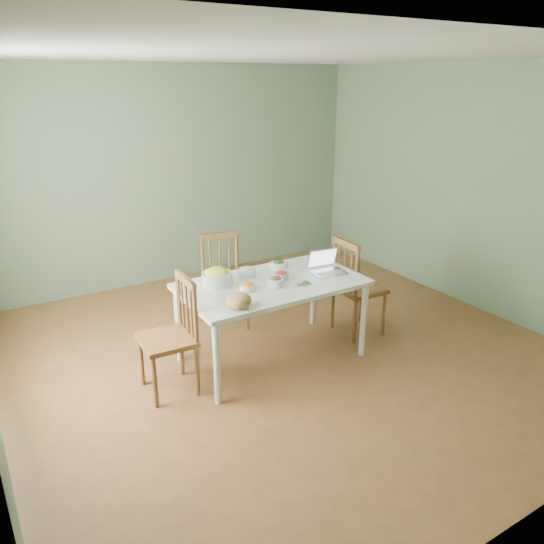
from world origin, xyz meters
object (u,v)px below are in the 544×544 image
chair_far (225,283)px  bowl_squash (217,277)px  dining_table (272,321)px  bread_boule (238,300)px  chair_right (359,286)px  laptop (330,263)px  chair_left (167,337)px

chair_far → bowl_squash: bearing=-108.3°
dining_table → bread_boule: bread_boule is taller
chair_right → laptop: chair_right is taller
laptop → chair_right: bearing=18.8°
chair_far → bread_boule: (-0.46, -1.19, 0.35)m
bread_boule → bowl_squash: bearing=82.4°
chair_right → dining_table: bearing=93.8°
chair_left → bowl_squash: chair_left is taller
dining_table → laptop: 0.77m
chair_left → bread_boule: chair_left is taller
bread_boule → chair_left: bearing=147.5°
chair_right → bread_boule: chair_right is taller
chair_left → bowl_squash: (0.58, 0.22, 0.35)m
bread_boule → dining_table: bearing=32.8°
dining_table → bread_boule: (-0.52, -0.34, 0.46)m
bread_boule → laptop: bearing=12.7°
chair_left → bread_boule: bearing=59.8°
chair_left → laptop: 1.67m
chair_right → bowl_squash: chair_right is taller
chair_far → bread_boule: size_ratio=4.77×
chair_far → chair_right: (1.12, -0.85, 0.02)m
dining_table → laptop: laptop is taller
bread_boule → laptop: (1.11, 0.25, 0.04)m
chair_left → bread_boule: 0.69m
bread_boule → laptop: 1.14m
chair_far → dining_table: bearing=-73.1°
chair_left → laptop: size_ratio=3.26×
bowl_squash → laptop: bearing=-15.7°
chair_left → bowl_squash: size_ratio=3.70×
bowl_squash → chair_right: bearing=-7.4°
chair_far → laptop: chair_far is taller
dining_table → chair_right: bearing=0.4°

